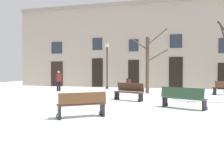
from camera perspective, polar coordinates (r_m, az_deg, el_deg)
The scene contains 9 objects.
ground_plane at distance 12.67m, azimuth -2.30°, elevation -6.20°, with size 37.94×37.94×0.00m, color white.
building_facade at distance 22.25m, azimuth 5.38°, elevation 7.30°, with size 23.71×0.60×7.99m.
tree_center at distance 16.78m, azimuth 8.60°, elevation 2.93°, with size 2.57×1.96×4.42m.
streetlamp at distance 20.50m, azimuth -1.19°, elevation 3.39°, with size 0.30×0.30×4.02m.
litter_bin at distance 19.53m, azimuth 3.96°, elevation -2.34°, with size 0.40×0.40×0.91m.
bench_far_corner at distance 12.57m, azimuth 4.11°, elevation -4.09°, with size 1.68×1.04×0.93m.
bench_near_lamp at distance 10.30m, azimuth 16.64°, elevation -5.32°, with size 1.85×1.17×0.89m.
bench_back_to_back_right at distance 8.05m, azimuth -7.22°, elevation -7.09°, with size 1.54×1.30×0.87m.
person_by_shop_door at distance 18.59m, azimuth -12.66°, elevation -1.32°, with size 0.38×0.44×1.55m.
Camera 1 is at (3.80, -11.98, 1.58)m, focal length 38.20 mm.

